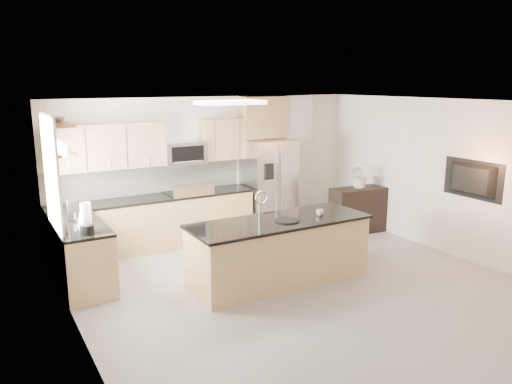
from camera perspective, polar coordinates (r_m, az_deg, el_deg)
floor at (r=7.11m, az=6.27°, el=-11.39°), size 6.50×6.50×0.00m
ceiling at (r=6.51m, az=6.82°, el=10.04°), size 6.00×6.50×0.02m
wall_back at (r=9.44m, az=-5.27°, el=2.90°), size 6.00×0.02×2.60m
wall_left at (r=5.51m, az=-19.53°, el=-4.80°), size 0.02×6.50×2.60m
wall_right at (r=8.78m, az=22.49°, el=1.25°), size 0.02×6.50×2.60m
back_counter at (r=8.89m, az=-11.48°, el=-3.38°), size 3.55×0.66×1.44m
left_counter at (r=7.56m, az=-19.31°, el=-6.82°), size 0.66×1.50×0.92m
range at (r=9.09m, az=-7.73°, el=-2.88°), size 0.76×0.64×1.14m
upper_cabinets at (r=8.75m, az=-12.67°, el=5.36°), size 3.50×0.33×0.75m
microwave at (r=8.97m, az=-8.25°, el=4.45°), size 0.76×0.40×0.40m
refrigerator at (r=9.68m, az=1.42°, el=0.72°), size 0.92×0.78×1.78m
partition_column at (r=10.20m, az=4.42°, el=3.64°), size 0.60×0.30×2.60m
window at (r=7.22m, az=-22.33°, el=1.84°), size 0.04×1.15×1.65m
shelf_lower at (r=7.29m, az=-21.65°, el=4.38°), size 0.30×1.20×0.04m
shelf_upper at (r=7.25m, az=-21.89°, el=7.27°), size 0.30×1.20×0.04m
ceiling_fixture at (r=7.66m, az=-2.94°, el=10.18°), size 1.00×0.50×0.06m
island at (r=7.32m, az=2.66°, el=-6.68°), size 2.68×0.97×1.35m
credenza at (r=9.86m, az=11.61°, el=-2.03°), size 1.13×0.56×0.87m
cup at (r=7.46m, az=7.32°, el=-2.33°), size 0.15×0.15×0.09m
platter at (r=7.13m, az=3.56°, el=-3.27°), size 0.40×0.40×0.02m
blender at (r=6.86m, az=-18.82°, el=-3.10°), size 0.18×0.18×0.42m
kettle at (r=7.42m, az=-19.26°, el=-2.58°), size 0.20×0.20×0.25m
coffee_maker at (r=7.61m, az=-20.13°, el=-2.00°), size 0.18×0.21×0.30m
bowl at (r=7.30m, az=-21.99°, el=7.78°), size 0.37×0.37×0.09m
flower_vase at (r=9.71m, az=11.92°, el=2.65°), size 0.84×0.78×0.75m
television at (r=8.58m, az=23.20°, el=1.29°), size 0.14×1.08×0.62m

